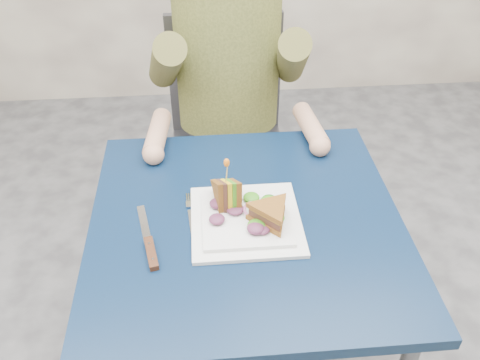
{
  "coord_description": "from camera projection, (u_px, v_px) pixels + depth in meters",
  "views": [
    {
      "loc": [
        -0.09,
        -0.9,
        1.56
      ],
      "look_at": [
        -0.01,
        0.04,
        0.82
      ],
      "focal_mm": 38.0,
      "sensor_mm": 36.0,
      "label": 1
    }
  ],
  "objects": [
    {
      "name": "onion_ring",
      "position": [
        252.0,
        209.0,
        1.2
      ],
      "size": [
        0.04,
        0.04,
        0.02
      ],
      "primitive_type": "torus",
      "rotation": [
        0.44,
        0.0,
        0.0
      ],
      "color": "#9E4C7A",
      "rests_on": "plate"
    },
    {
      "name": "chair",
      "position": [
        227.0,
        124.0,
        1.92
      ],
      "size": [
        0.42,
        0.4,
        0.93
      ],
      "color": "#47474C",
      "rests_on": "ground"
    },
    {
      "name": "lettuce_spill",
      "position": [
        248.0,
        210.0,
        1.2
      ],
      "size": [
        0.15,
        0.13,
        0.02
      ],
      "primitive_type": null,
      "color": "#337A14",
      "rests_on": "plate"
    },
    {
      "name": "fork",
      "position": [
        192.0,
        218.0,
        1.22
      ],
      "size": [
        0.03,
        0.18,
        0.01
      ],
      "color": "silver",
      "rests_on": "table"
    },
    {
      "name": "diner",
      "position": [
        228.0,
        42.0,
        1.6
      ],
      "size": [
        0.54,
        0.59,
        0.74
      ],
      "color": "brown",
      "rests_on": "chair"
    },
    {
      "name": "plate",
      "position": [
        246.0,
        219.0,
        1.21
      ],
      "size": [
        0.26,
        0.26,
        0.02
      ],
      "color": "white",
      "rests_on": "table"
    },
    {
      "name": "toothpick",
      "position": [
        227.0,
        173.0,
        1.17
      ],
      "size": [
        0.01,
        0.01,
        0.06
      ],
      "primitive_type": "cylinder",
      "rotation": [
        0.14,
        0.07,
        0.0
      ],
      "color": "tan",
      "rests_on": "sandwich_upright"
    },
    {
      "name": "sandwich_flat",
      "position": [
        271.0,
        214.0,
        1.17
      ],
      "size": [
        0.17,
        0.17,
        0.05
      ],
      "color": "brown",
      "rests_on": "plate"
    },
    {
      "name": "table",
      "position": [
        246.0,
        242.0,
        1.27
      ],
      "size": [
        0.75,
        0.75,
        0.73
      ],
      "color": "black",
      "rests_on": "ground"
    },
    {
      "name": "sandwich_upright",
      "position": [
        227.0,
        194.0,
        1.21
      ],
      "size": [
        0.08,
        0.12,
        0.12
      ],
      "color": "brown",
      "rests_on": "plate"
    },
    {
      "name": "knife",
      "position": [
        150.0,
        247.0,
        1.14
      ],
      "size": [
        0.06,
        0.22,
        0.02
      ],
      "color": "silver",
      "rests_on": "table"
    },
    {
      "name": "toothpick_frill",
      "position": [
        227.0,
        163.0,
        1.16
      ],
      "size": [
        0.01,
        0.01,
        0.02
      ],
      "primitive_type": "ellipsoid",
      "color": "orange",
      "rests_on": "sandwich_upright"
    }
  ]
}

